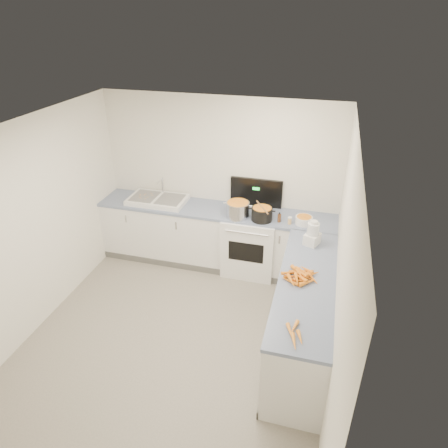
% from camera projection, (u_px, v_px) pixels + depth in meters
% --- Properties ---
extents(floor, '(3.50, 4.00, 0.00)m').
position_uv_depth(floor, '(176.00, 339.00, 4.83)').
color(floor, gray).
rests_on(floor, ground).
extents(ceiling, '(3.50, 4.00, 0.00)m').
position_uv_depth(ceiling, '(161.00, 136.00, 3.63)').
color(ceiling, white).
rests_on(ceiling, ground).
extents(wall_back, '(3.50, 0.00, 2.50)m').
position_uv_depth(wall_back, '(220.00, 182.00, 5.92)').
color(wall_back, white).
rests_on(wall_back, ground).
extents(wall_front, '(3.50, 0.00, 2.50)m').
position_uv_depth(wall_front, '(51.00, 416.00, 2.53)').
color(wall_front, white).
rests_on(wall_front, ground).
extents(wall_left, '(0.00, 4.00, 2.50)m').
position_uv_depth(wall_left, '(29.00, 231.00, 4.63)').
color(wall_left, white).
rests_on(wall_left, ground).
extents(wall_right, '(0.00, 4.00, 2.50)m').
position_uv_depth(wall_right, '(340.00, 278.00, 3.82)').
color(wall_right, white).
rests_on(wall_right, ground).
extents(counter_back, '(3.50, 0.62, 0.94)m').
position_uv_depth(counter_back, '(215.00, 237.00, 6.04)').
color(counter_back, white).
rests_on(counter_back, ground).
extents(counter_right, '(0.62, 2.20, 0.94)m').
position_uv_depth(counter_right, '(303.00, 314.00, 4.52)').
color(counter_right, white).
rests_on(counter_right, ground).
extents(stove, '(0.76, 0.65, 1.36)m').
position_uv_depth(stove, '(251.00, 242.00, 5.90)').
color(stove, white).
rests_on(stove, ground).
extents(sink, '(0.86, 0.52, 0.31)m').
position_uv_depth(sink, '(158.00, 200.00, 6.00)').
color(sink, white).
rests_on(sink, counter_back).
extents(steel_pot, '(0.35, 0.35, 0.24)m').
position_uv_depth(steel_pot, '(238.00, 210.00, 5.56)').
color(steel_pot, silver).
rests_on(steel_pot, stove).
extents(black_pot, '(0.34, 0.34, 0.20)m').
position_uv_depth(black_pot, '(262.00, 215.00, 5.48)').
color(black_pot, black).
rests_on(black_pot, stove).
extents(wooden_spoon, '(0.24, 0.36, 0.02)m').
position_uv_depth(wooden_spoon, '(262.00, 207.00, 5.42)').
color(wooden_spoon, '#AD7A47').
rests_on(wooden_spoon, black_pot).
extents(mixing_bowl, '(0.31, 0.31, 0.11)m').
position_uv_depth(mixing_bowl, '(304.00, 220.00, 5.40)').
color(mixing_bowl, white).
rests_on(mixing_bowl, counter_back).
extents(extract_bottle, '(0.05, 0.05, 0.12)m').
position_uv_depth(extract_bottle, '(279.00, 218.00, 5.44)').
color(extract_bottle, '#593319').
rests_on(extract_bottle, counter_back).
extents(spice_jar, '(0.05, 0.05, 0.09)m').
position_uv_depth(spice_jar, '(290.00, 221.00, 5.40)').
color(spice_jar, '#E5B266').
rests_on(spice_jar, counter_back).
extents(food_processor, '(0.22, 0.24, 0.32)m').
position_uv_depth(food_processor, '(313.00, 234.00, 4.90)').
color(food_processor, white).
rests_on(food_processor, counter_right).
extents(carrot_pile, '(0.42, 0.42, 0.09)m').
position_uv_depth(carrot_pile, '(301.00, 276.00, 4.32)').
color(carrot_pile, orange).
rests_on(carrot_pile, counter_right).
extents(peeled_carrots, '(0.19, 0.37, 0.04)m').
position_uv_depth(peeled_carrots, '(294.00, 334.00, 3.57)').
color(peeled_carrots, orange).
rests_on(peeled_carrots, counter_right).
extents(peelings, '(0.23, 0.25, 0.01)m').
position_uv_depth(peelings, '(146.00, 196.00, 6.03)').
color(peelings, tan).
rests_on(peelings, sink).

